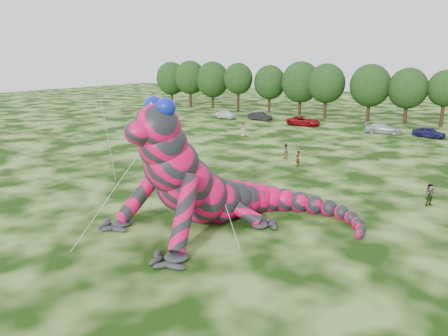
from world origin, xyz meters
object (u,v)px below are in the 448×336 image
tree_3 (238,87)px  tree_7 (370,93)px  tree_0 (171,83)px  spectator_1 (286,152)px  tree_4 (270,89)px  car_3 (383,128)px  car_0 (226,114)px  tree_6 (326,91)px  inflatable_gecko (216,159)px  tree_8 (407,96)px  tree_2 (213,85)px  tree_5 (300,88)px  tree_1 (190,84)px  spectator_5 (430,195)px  car_4 (429,132)px  spectator_4 (243,130)px  car_2 (304,121)px  car_1 (260,116)px  tree_9 (444,99)px  spectator_0 (298,159)px

tree_3 → tree_7: size_ratio=1.00×
tree_0 → spectator_1: (45.02, -35.43, -3.95)m
tree_4 → car_3: (24.72, -12.69, -3.81)m
car_0 → tree_6: bearing=-46.7°
inflatable_gecko → tree_8: (1.45, 51.97, 0.26)m
tree_2 → tree_3: (7.30, -1.69, -0.10)m
tree_5 → spectator_1: 37.42m
tree_1 → spectator_5: (54.02, -42.03, -4.08)m
tree_5 → tree_7: 13.15m
car_4 → inflatable_gecko: bearing=179.8°
inflatable_gecko → tree_2: tree_2 is taller
tree_1 → spectator_4: size_ratio=5.27×
tree_0 → spectator_4: bearing=-37.4°
tree_7 → car_2: size_ratio=1.78×
tree_3 → car_1: (9.87, -9.01, -4.01)m
car_2 → car_3: bearing=-88.5°
tree_6 → car_2: bearing=-88.1°
tree_5 → tree_0: bearing=178.5°
tree_5 → tree_7: tree_5 is taller
tree_4 → car_0: bearing=-102.4°
tree_2 → inflatable_gecko: bearing=-55.2°
tree_9 → car_3: size_ratio=1.75×
car_3 → spectator_5: (10.58, -30.01, 0.11)m
inflatable_gecko → spectator_5: 16.15m
tree_2 → car_1: size_ratio=2.22×
car_2 → tree_3: bearing=64.8°
tree_8 → car_4: size_ratio=2.15×
tree_0 → tree_4: (24.92, -0.52, -0.23)m
tree_7 → car_3: bearing=-64.4°
car_2 → inflatable_gecko: bearing=-160.3°
tree_7 → spectator_0: tree_7 is taller
tree_1 → tree_2: size_ratio=1.02×
car_0 → car_4: (33.23, -1.03, 0.03)m
car_1 → spectator_0: size_ratio=2.67×
tree_1 → tree_4: bearing=2.0°
inflatable_gecko → tree_1: 68.08m
inflatable_gecko → tree_0: bearing=149.8°
tree_4 → spectator_4: tree_4 is taller
tree_0 → tree_5: 31.44m
tree_0 → spectator_4: 43.44m
tree_1 → tree_9: bearing=-0.8°
tree_7 → spectator_1: 33.23m
spectator_4 → spectator_5: bearing=-68.9°
tree_3 → spectator_5: size_ratio=5.73×
tree_1 → tree_3: tree_1 is taller
car_1 → car_4: 26.96m
spectator_1 → tree_5: bearing=139.0°
tree_1 → tree_8: size_ratio=1.10×
tree_8 → car_4: 12.65m
tree_9 → car_0: size_ratio=2.17×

